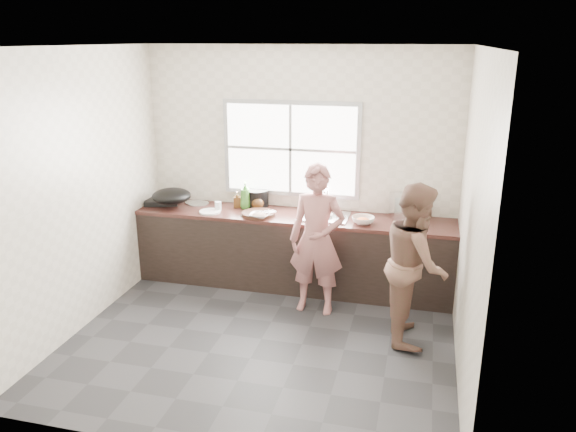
% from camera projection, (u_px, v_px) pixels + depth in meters
% --- Properties ---
extents(floor, '(3.60, 3.20, 0.01)m').
position_uv_depth(floor, '(262.00, 339.00, 5.39)').
color(floor, '#29292B').
rests_on(floor, ground).
extents(ceiling, '(3.60, 3.20, 0.01)m').
position_uv_depth(ceiling, '(257.00, 45.00, 4.57)').
color(ceiling, silver).
rests_on(ceiling, wall_back).
extents(wall_back, '(3.60, 0.01, 2.70)m').
position_uv_depth(wall_back, '(300.00, 166.00, 6.47)').
color(wall_back, beige).
rests_on(wall_back, ground).
extents(wall_left, '(0.01, 3.20, 2.70)m').
position_uv_depth(wall_left, '(80.00, 192.00, 5.40)').
color(wall_left, beige).
rests_on(wall_left, ground).
extents(wall_right, '(0.01, 3.20, 2.70)m').
position_uv_depth(wall_right, '(471.00, 220.00, 4.57)').
color(wall_right, silver).
rests_on(wall_right, ground).
extents(wall_front, '(3.60, 0.01, 2.70)m').
position_uv_depth(wall_front, '(185.00, 275.00, 3.50)').
color(wall_front, beige).
rests_on(wall_front, ground).
extents(cabinet, '(3.60, 0.62, 0.82)m').
position_uv_depth(cabinet, '(293.00, 252.00, 6.46)').
color(cabinet, black).
rests_on(cabinet, floor).
extents(countertop, '(3.60, 0.64, 0.04)m').
position_uv_depth(countertop, '(293.00, 216.00, 6.33)').
color(countertop, '#331915').
rests_on(countertop, cabinet).
extents(sink, '(0.55, 0.45, 0.02)m').
position_uv_depth(sink, '(324.00, 217.00, 6.24)').
color(sink, silver).
rests_on(sink, countertop).
extents(faucet, '(0.02, 0.02, 0.30)m').
position_uv_depth(faucet, '(327.00, 199.00, 6.38)').
color(faucet, silver).
rests_on(faucet, countertop).
extents(window_frame, '(1.60, 0.05, 1.10)m').
position_uv_depth(window_frame, '(291.00, 149.00, 6.42)').
color(window_frame, '#9EA0A5').
rests_on(window_frame, wall_back).
extents(window_glazing, '(1.50, 0.01, 1.00)m').
position_uv_depth(window_glazing, '(291.00, 149.00, 6.39)').
color(window_glazing, white).
rests_on(window_glazing, window_frame).
extents(woman, '(0.55, 0.37, 1.47)m').
position_uv_depth(woman, '(317.00, 245.00, 5.76)').
color(woman, '#A96965').
rests_on(woman, floor).
extents(person_side, '(0.66, 0.80, 1.53)m').
position_uv_depth(person_side, '(415.00, 263.00, 5.22)').
color(person_side, brown).
rests_on(person_side, floor).
extents(cutting_board, '(0.38, 0.38, 0.04)m').
position_uv_depth(cutting_board, '(258.00, 214.00, 6.30)').
color(cutting_board, black).
rests_on(cutting_board, countertop).
extents(cleaver, '(0.21, 0.18, 0.01)m').
position_uv_depth(cleaver, '(267.00, 212.00, 6.28)').
color(cleaver, silver).
rests_on(cleaver, cutting_board).
extents(bowl_mince, '(0.22, 0.22, 0.06)m').
position_uv_depth(bowl_mince, '(260.00, 216.00, 6.20)').
color(bowl_mince, silver).
rests_on(bowl_mince, countertop).
extents(bowl_crabs, '(0.26, 0.26, 0.06)m').
position_uv_depth(bowl_crabs, '(363.00, 221.00, 6.02)').
color(bowl_crabs, silver).
rests_on(bowl_crabs, countertop).
extents(bowl_held, '(0.22, 0.22, 0.06)m').
position_uv_depth(bowl_held, '(326.00, 215.00, 6.21)').
color(bowl_held, silver).
rests_on(bowl_held, countertop).
extents(black_pot, '(0.36, 0.36, 0.20)m').
position_uv_depth(black_pot, '(257.00, 198.00, 6.62)').
color(black_pot, black).
rests_on(black_pot, countertop).
extents(plate_food, '(0.29, 0.29, 0.02)m').
position_uv_depth(plate_food, '(210.00, 212.00, 6.40)').
color(plate_food, silver).
rests_on(plate_food, countertop).
extents(bottle_green, '(0.13, 0.13, 0.32)m').
position_uv_depth(bottle_green, '(245.00, 195.00, 6.52)').
color(bottle_green, '#377927').
rests_on(bottle_green, countertop).
extents(bottle_brown_tall, '(0.10, 0.10, 0.17)m').
position_uv_depth(bottle_brown_tall, '(237.00, 200.00, 6.58)').
color(bottle_brown_tall, '#4C2E13').
rests_on(bottle_brown_tall, countertop).
extents(bottle_brown_short, '(0.18, 0.18, 0.17)m').
position_uv_depth(bottle_brown_short, '(258.00, 201.00, 6.53)').
color(bottle_brown_short, '#412610').
rests_on(bottle_brown_short, countertop).
extents(glass_jar, '(0.09, 0.09, 0.11)m').
position_uv_depth(glass_jar, '(218.00, 206.00, 6.46)').
color(glass_jar, silver).
rests_on(glass_jar, countertop).
extents(burner, '(0.49, 0.49, 0.06)m').
position_uv_depth(burner, '(163.00, 200.00, 6.79)').
color(burner, black).
rests_on(burner, countertop).
extents(wok, '(0.52, 0.52, 0.17)m').
position_uv_depth(wok, '(171.00, 196.00, 6.53)').
color(wok, black).
rests_on(wok, burner).
extents(dish_rack, '(0.43, 0.35, 0.28)m').
position_uv_depth(dish_rack, '(408.00, 207.00, 6.14)').
color(dish_rack, silver).
rests_on(dish_rack, countertop).
extents(pot_lid_left, '(0.31, 0.31, 0.01)m').
position_uv_depth(pot_lid_left, '(199.00, 204.00, 6.73)').
color(pot_lid_left, silver).
rests_on(pot_lid_left, countertop).
extents(pot_lid_right, '(0.25, 0.25, 0.01)m').
position_uv_depth(pot_lid_right, '(194.00, 202.00, 6.78)').
color(pot_lid_right, '#B0B1B7').
rests_on(pot_lid_right, countertop).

